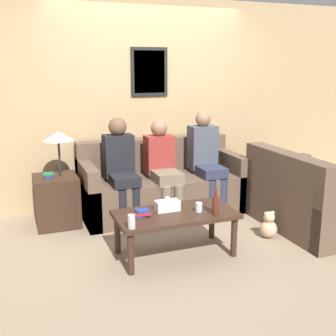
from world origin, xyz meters
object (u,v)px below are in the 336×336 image
object	(u,v)px
person_left	(121,166)
person_right	(206,157)
coffee_table	(175,218)
person_middle	(163,165)
couch_side	(307,201)
drinking_glass	(199,207)
wine_bottle	(216,204)
teddy_bear	(269,226)
couch_main	(161,187)

from	to	relation	value
person_left	person_right	bearing A→B (deg)	0.37
coffee_table	person_middle	distance (m)	1.12
couch_side	coffee_table	world-z (taller)	couch_side
drinking_glass	person_middle	size ratio (longest dim) A/B	0.08
wine_bottle	person_left	bearing A→B (deg)	114.29
drinking_glass	person_right	size ratio (longest dim) A/B	0.07
wine_bottle	teddy_bear	xyz separation A→B (m)	(0.75, 0.21, -0.40)
drinking_glass	teddy_bear	bearing A→B (deg)	5.83
person_middle	teddy_bear	world-z (taller)	person_middle
coffee_table	teddy_bear	bearing A→B (deg)	1.61
couch_main	wine_bottle	bearing A→B (deg)	-88.79
couch_side	coffee_table	size ratio (longest dim) A/B	1.20
person_left	person_middle	xyz separation A→B (m)	(0.50, -0.03, -0.03)
couch_side	person_right	bearing A→B (deg)	38.35
couch_side	wine_bottle	world-z (taller)	couch_side
person_right	couch_main	bearing A→B (deg)	165.98
person_left	teddy_bear	bearing A→B (deg)	-38.55
drinking_glass	person_left	size ratio (longest dim) A/B	0.07
teddy_bear	person_left	bearing A→B (deg)	141.45
couch_side	person_right	xyz separation A→B (m)	(-0.77, 0.98, 0.36)
coffee_table	person_right	world-z (taller)	person_right
coffee_table	person_left	xyz separation A→B (m)	(-0.24, 1.08, 0.29)
wine_bottle	person_right	bearing A→B (deg)	67.83
couch_main	person_middle	world-z (taller)	person_middle
coffee_table	person_left	world-z (taller)	person_left
couch_main	person_left	size ratio (longest dim) A/B	1.64
couch_side	person_left	bearing A→B (deg)	62.48
wine_bottle	teddy_bear	distance (m)	0.88
couch_side	person_middle	bearing A→B (deg)	55.35
coffee_table	person_left	size ratio (longest dim) A/B	0.95
person_right	couch_side	bearing A→B (deg)	-51.65
wine_bottle	person_middle	size ratio (longest dim) A/B	0.23
person_left	wine_bottle	bearing A→B (deg)	-65.71
drinking_glass	teddy_bear	size ratio (longest dim) A/B	0.31
wine_bottle	drinking_glass	bearing A→B (deg)	132.65
couch_main	couch_side	xyz separation A→B (m)	(1.32, -1.11, 0.00)
couch_side	person_middle	size ratio (longest dim) A/B	1.18
couch_main	wine_bottle	xyz separation A→B (m)	(0.03, -1.41, 0.21)
drinking_glass	person_right	distance (m)	1.32
drinking_glass	couch_side	bearing A→B (deg)	6.95
couch_side	wine_bottle	xyz separation A→B (m)	(-1.29, -0.29, 0.21)
wine_bottle	person_right	xyz separation A→B (m)	(0.52, 1.27, 0.14)
drinking_glass	teddy_bear	xyz separation A→B (m)	(0.86, 0.09, -0.35)
couch_main	person_left	world-z (taller)	person_left
couch_main	person_middle	size ratio (longest dim) A/B	1.71
couch_main	couch_side	bearing A→B (deg)	-40.14
couch_side	drinking_glass	xyz separation A→B (m)	(-1.40, -0.17, 0.16)
person_left	person_right	size ratio (longest dim) A/B	0.97
coffee_table	person_middle	world-z (taller)	person_middle
person_middle	person_right	bearing A→B (deg)	3.63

